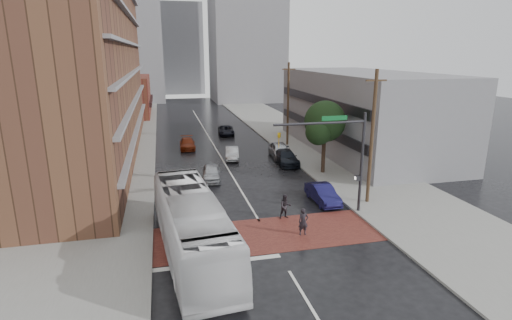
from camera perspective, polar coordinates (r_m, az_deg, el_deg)
ground at (r=25.16m, az=1.90°, el=-11.07°), size 160.00×160.00×0.00m
crosswalk at (r=25.59m, az=1.60°, el=-10.57°), size 14.00×5.00×0.02m
sidewalk_west at (r=48.37m, az=-19.49°, el=1.06°), size 9.00×90.00×0.15m
sidewalk_east at (r=51.14m, az=7.02°, el=2.55°), size 9.00×90.00×0.15m
apartment_block at (r=46.56m, az=-24.38°, el=17.41°), size 10.00×44.00×28.00m
storefront_west at (r=76.39m, az=-17.98°, el=8.68°), size 8.00×16.00×7.00m
building_east at (r=47.90m, az=14.94°, el=6.69°), size 11.00×26.00×9.00m
distant_tower_west at (r=100.21m, az=-18.75°, el=17.16°), size 18.00×16.00×32.00m
distant_tower_east at (r=96.13m, az=-1.36°, el=19.22°), size 16.00×14.00×36.00m
distant_tower_center at (r=116.93m, az=-10.77°, el=15.30°), size 12.00×10.00×24.00m
street_tree at (r=37.34m, az=9.81°, el=5.08°), size 4.20×4.10×6.90m
signal_mast at (r=27.75m, az=12.35°, el=1.50°), size 6.50×0.30×7.20m
utility_pole_near at (r=30.31m, az=16.23°, el=3.17°), size 1.60×0.26×10.00m
utility_pole_far at (r=48.47m, az=4.60°, el=8.00°), size 1.60×0.26×10.00m
transit_bus at (r=22.80m, az=-9.16°, el=-9.21°), size 4.16×13.00×3.56m
pedestrian_a at (r=25.35m, az=6.78°, el=-8.77°), size 0.65×0.43×1.76m
pedestrian_b at (r=27.66m, az=4.22°, el=-6.64°), size 0.84×0.66×1.73m
car_travel_a at (r=35.93m, az=-6.42°, el=-1.83°), size 2.14×4.22×1.38m
car_travel_b at (r=42.86m, az=-3.43°, el=0.97°), size 1.98×4.09×1.29m
car_travel_c at (r=48.16m, az=-9.78°, el=2.34°), size 1.90×4.40×1.26m
suv_travel at (r=55.70m, az=-4.29°, el=4.24°), size 2.51×4.70×1.26m
car_parked_near at (r=30.91m, az=9.50°, el=-4.78°), size 1.53×4.21×1.38m
car_parked_mid at (r=41.01m, az=4.35°, el=0.38°), size 2.26×4.94×1.40m
car_parked_far at (r=43.49m, az=3.42°, el=1.42°), size 2.23×4.95×1.65m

